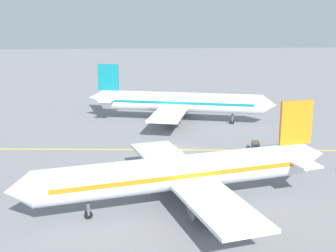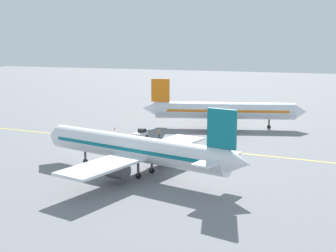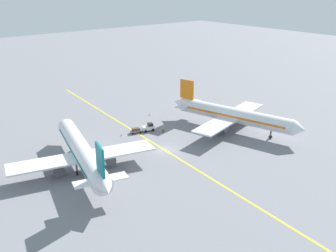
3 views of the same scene
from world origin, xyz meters
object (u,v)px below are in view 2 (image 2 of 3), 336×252
object	(u,v)px
airplane_at_gate	(223,111)
baggage_cart_trailing	(130,138)
traffic_cone_mid_apron	(115,128)
airplane_adjacent_stand	(136,149)
traffic_cone_near_nose	(118,144)
baggage_tug_white	(141,134)
ground_crew_worker	(159,133)

from	to	relation	value
airplane_at_gate	baggage_cart_trailing	distance (m)	23.98
traffic_cone_mid_apron	airplane_adjacent_stand	bearing A→B (deg)	31.69
airplane_at_gate	traffic_cone_mid_apron	distance (m)	23.66
traffic_cone_near_nose	airplane_adjacent_stand	bearing A→B (deg)	34.18
airplane_at_gate	airplane_adjacent_stand	world-z (taller)	same
baggage_tug_white	traffic_cone_mid_apron	bearing A→B (deg)	-127.51
baggage_tug_white	baggage_cart_trailing	world-z (taller)	baggage_tug_white
airplane_at_gate	baggage_tug_white	bearing A→B (deg)	-35.99
traffic_cone_near_nose	airplane_at_gate	bearing A→B (deg)	150.25
airplane_adjacent_stand	traffic_cone_mid_apron	bearing A→B (deg)	-148.31
baggage_cart_trailing	ground_crew_worker	world-z (taller)	ground_crew_worker
airplane_at_gate	baggage_cart_trailing	world-z (taller)	airplane_at_gate
baggage_cart_trailing	ground_crew_worker	distance (m)	6.60
traffic_cone_mid_apron	ground_crew_worker	bearing A→B (deg)	68.39
baggage_tug_white	ground_crew_worker	world-z (taller)	baggage_tug_white
airplane_adjacent_stand	ground_crew_worker	world-z (taller)	airplane_adjacent_stand
traffic_cone_near_nose	traffic_cone_mid_apron	distance (m)	15.97
baggage_tug_white	ground_crew_worker	size ratio (longest dim) A/B	1.95
baggage_tug_white	ground_crew_worker	xyz separation A→B (m)	(-2.20, 2.99, 0.01)
baggage_cart_trailing	airplane_at_gate	bearing A→B (deg)	146.99
ground_crew_worker	traffic_cone_near_nose	world-z (taller)	ground_crew_worker
airplane_adjacent_stand	baggage_cart_trailing	size ratio (longest dim) A/B	12.28
baggage_tug_white	ground_crew_worker	distance (m)	3.71
airplane_adjacent_stand	traffic_cone_mid_apron	world-z (taller)	airplane_adjacent_stand
airplane_adjacent_stand	baggage_tug_white	distance (m)	24.29
airplane_at_gate	traffic_cone_mid_apron	size ratio (longest dim) A/B	63.70
baggage_cart_trailing	ground_crew_worker	xyz separation A→B (m)	(-5.40, 3.79, 0.15)
baggage_cart_trailing	traffic_cone_mid_apron	bearing A→B (deg)	-140.80
ground_crew_worker	traffic_cone_near_nose	bearing A→B (deg)	-25.59
airplane_at_gate	baggage_cart_trailing	size ratio (longest dim) A/B	12.25
ground_crew_worker	baggage_tug_white	bearing A→B (deg)	-53.72
baggage_cart_trailing	traffic_cone_mid_apron	xyz separation A→B (m)	(-10.19, -8.31, -0.49)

